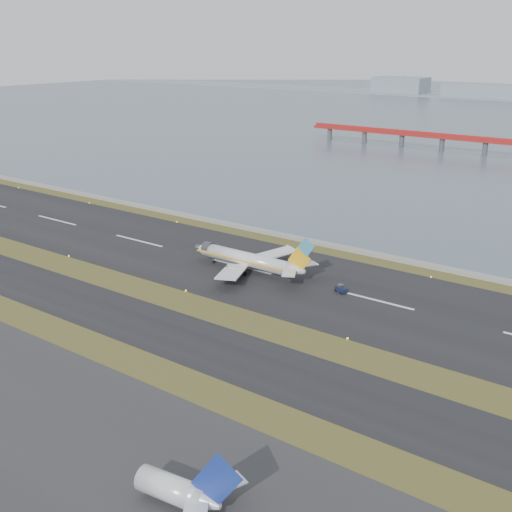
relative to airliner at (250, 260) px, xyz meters
The scene contains 7 objects.
ground 28.43m from the airliner, 99.08° to the right, with size 1000.00×1000.00×0.00m, color #3C4619.
taxiway_strip 40.26m from the airliner, 96.37° to the right, with size 1000.00×18.00×0.10m, color black.
runway_strip 6.00m from the airliner, 154.41° to the left, with size 1000.00×45.00×0.10m, color black.
seawall 32.57m from the airliner, 97.89° to the left, with size 1000.00×2.50×1.00m, color gray.
airliner is the anchor object (origin of this frame).
pushback_tug 26.81m from the airliner, ahead, with size 3.53×2.83×1.98m.
second_airliner_tail 91.58m from the airliner, 58.48° to the right, with size 15.97×13.17×9.86m.
Camera 1 is at (100.88, -100.49, 58.79)m, focal length 45.00 mm.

